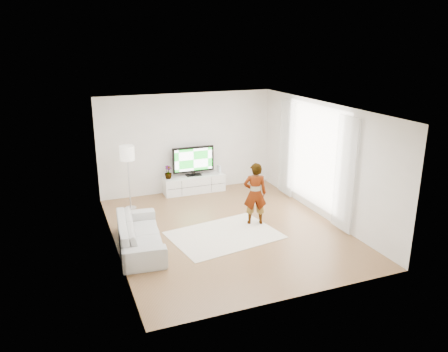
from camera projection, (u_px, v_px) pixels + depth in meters
name	position (u px, v px, depth m)	size (l,w,h in m)	color
floor	(227.00, 230.00, 10.06)	(6.00, 6.00, 0.00)	#956343
ceiling	(227.00, 108.00, 9.22)	(6.00, 6.00, 0.00)	white
wall_left	(112.00, 185.00, 8.77)	(0.02, 6.00, 2.80)	white
wall_right	(323.00, 161.00, 10.51)	(0.02, 6.00, 2.80)	white
wall_back	(187.00, 143.00, 12.30)	(5.00, 0.02, 2.80)	white
wall_front	(297.00, 222.00, 6.97)	(5.00, 0.02, 2.80)	white
window	(316.00, 156.00, 10.76)	(0.01, 2.60, 2.50)	white
curtain_near	(345.00, 174.00, 9.60)	(0.04, 0.70, 2.60)	white
curtain_far	(287.00, 148.00, 11.91)	(0.04, 0.70, 2.60)	white
media_console	(194.00, 184.00, 12.47)	(1.75, 0.50, 0.49)	white
television	(193.00, 160.00, 12.29)	(1.20, 0.24, 0.83)	black
game_console	(219.00, 169.00, 12.63)	(0.08, 0.18, 0.23)	white
potted_plant	(168.00, 172.00, 12.09)	(0.21, 0.21, 0.37)	#3F7238
rug	(224.00, 235.00, 9.77)	(2.32, 1.67, 0.01)	#EFE4CC
player	(255.00, 194.00, 10.18)	(0.54, 0.36, 1.49)	#334772
sofa	(140.00, 234.00, 9.09)	(2.19, 0.86, 0.64)	#BBBBB6
floor_lamp	(127.00, 156.00, 10.92)	(0.37, 0.37, 1.66)	silver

